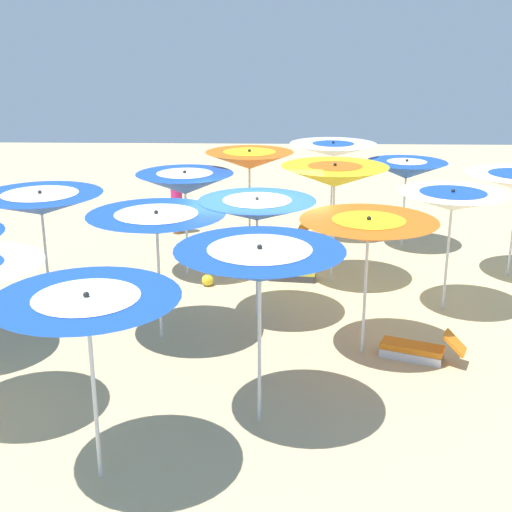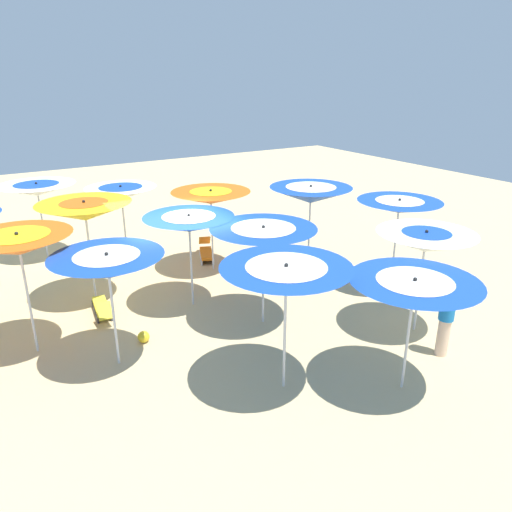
{
  "view_description": "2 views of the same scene",
  "coord_description": "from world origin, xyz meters",
  "px_view_note": "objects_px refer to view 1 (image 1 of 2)",
  "views": [
    {
      "loc": [
        -0.33,
        12.34,
        5.12
      ],
      "look_at": [
        0.02,
        0.41,
        1.22
      ],
      "focal_mm": 48.9,
      "sensor_mm": 36.0,
      "label": 1
    },
    {
      "loc": [
        9.86,
        -3.92,
        5.3
      ],
      "look_at": [
        0.21,
        2.02,
        1.0
      ],
      "focal_mm": 34.01,
      "sensor_mm": 36.0,
      "label": 2
    }
  ],
  "objects_px": {
    "beach_umbrella_12": "(185,183)",
    "beach_umbrella_6": "(157,223)",
    "lounger_0": "(418,348)",
    "beach_umbrella_8": "(335,176)",
    "beach_umbrella_2": "(368,230)",
    "beach_ball": "(208,280)",
    "beach_umbrella_7": "(257,210)",
    "beach_umbrella_13": "(249,160)",
    "beach_umbrella_3": "(452,201)",
    "lounger_1": "(318,233)",
    "beach_umbrella_9": "(406,170)",
    "beach_umbrella_11": "(41,204)",
    "beach_umbrella_14": "(333,150)",
    "beach_umbrella_1": "(260,265)",
    "lounger_2": "(288,271)",
    "beach_umbrella_0": "(87,310)",
    "beachgoer_0": "(177,201)"
  },
  "relations": [
    {
      "from": "beach_umbrella_12",
      "to": "beach_umbrella_6",
      "type": "bearing_deg",
      "value": 89.09
    },
    {
      "from": "beach_umbrella_12",
      "to": "lounger_0",
      "type": "bearing_deg",
      "value": 136.9
    },
    {
      "from": "beach_umbrella_8",
      "to": "lounger_0",
      "type": "xyz_separation_m",
      "value": [
        -1.14,
        3.61,
        -2.08
      ]
    },
    {
      "from": "beach_umbrella_2",
      "to": "beach_ball",
      "type": "height_order",
      "value": "beach_umbrella_2"
    },
    {
      "from": "beach_umbrella_7",
      "to": "beach_umbrella_13",
      "type": "height_order",
      "value": "beach_umbrella_13"
    },
    {
      "from": "beach_umbrella_3",
      "to": "beach_umbrella_12",
      "type": "bearing_deg",
      "value": -19.5
    },
    {
      "from": "lounger_1",
      "to": "beach_ball",
      "type": "relative_size",
      "value": 4.7
    },
    {
      "from": "beach_umbrella_2",
      "to": "lounger_1",
      "type": "relative_size",
      "value": 2.0
    },
    {
      "from": "beach_umbrella_8",
      "to": "beach_umbrella_13",
      "type": "distance_m",
      "value": 2.42
    },
    {
      "from": "beach_umbrella_9",
      "to": "beach_umbrella_13",
      "type": "bearing_deg",
      "value": 13.83
    },
    {
      "from": "beach_umbrella_12",
      "to": "beach_umbrella_11",
      "type": "bearing_deg",
      "value": 45.29
    },
    {
      "from": "beach_umbrella_9",
      "to": "beach_umbrella_13",
      "type": "distance_m",
      "value": 3.83
    },
    {
      "from": "beach_umbrella_6",
      "to": "beach_ball",
      "type": "height_order",
      "value": "beach_umbrella_6"
    },
    {
      "from": "beach_umbrella_7",
      "to": "beach_umbrella_12",
      "type": "relative_size",
      "value": 1.0
    },
    {
      "from": "beach_umbrella_14",
      "to": "beach_ball",
      "type": "distance_m",
      "value": 5.17
    },
    {
      "from": "beach_umbrella_1",
      "to": "beach_umbrella_11",
      "type": "relative_size",
      "value": 1.06
    },
    {
      "from": "beach_umbrella_8",
      "to": "lounger_1",
      "type": "height_order",
      "value": "beach_umbrella_8"
    },
    {
      "from": "beach_umbrella_13",
      "to": "lounger_2",
      "type": "bearing_deg",
      "value": 119.49
    },
    {
      "from": "beach_umbrella_1",
      "to": "beach_umbrella_11",
      "type": "bearing_deg",
      "value": -41.86
    },
    {
      "from": "beach_umbrella_6",
      "to": "lounger_1",
      "type": "xyz_separation_m",
      "value": [
        -3.02,
        -5.91,
        -1.86
      ]
    },
    {
      "from": "beach_umbrella_0",
      "to": "beach_umbrella_7",
      "type": "height_order",
      "value": "beach_umbrella_0"
    },
    {
      "from": "beach_umbrella_1",
      "to": "beach_umbrella_13",
      "type": "height_order",
      "value": "beach_umbrella_13"
    },
    {
      "from": "beach_umbrella_11",
      "to": "beach_umbrella_14",
      "type": "height_order",
      "value": "beach_umbrella_14"
    },
    {
      "from": "beach_umbrella_6",
      "to": "lounger_1",
      "type": "distance_m",
      "value": 6.9
    },
    {
      "from": "beach_umbrella_13",
      "to": "beachgoer_0",
      "type": "relative_size",
      "value": 1.52
    },
    {
      "from": "beach_umbrella_9",
      "to": "beach_umbrella_11",
      "type": "relative_size",
      "value": 0.91
    },
    {
      "from": "beach_umbrella_1",
      "to": "beach_ball",
      "type": "xyz_separation_m",
      "value": [
        1.21,
        -5.22,
        -2.13
      ]
    },
    {
      "from": "beach_umbrella_14",
      "to": "beach_umbrella_8",
      "type": "bearing_deg",
      "value": 86.22
    },
    {
      "from": "beach_umbrella_2",
      "to": "beach_umbrella_12",
      "type": "bearing_deg",
      "value": -48.17
    },
    {
      "from": "beach_umbrella_6",
      "to": "beach_umbrella_13",
      "type": "height_order",
      "value": "beach_umbrella_13"
    },
    {
      "from": "beach_umbrella_2",
      "to": "beach_umbrella_3",
      "type": "bearing_deg",
      "value": -132.3
    },
    {
      "from": "beach_umbrella_0",
      "to": "beach_umbrella_3",
      "type": "bearing_deg",
      "value": -134.32
    },
    {
      "from": "lounger_1",
      "to": "beach_umbrella_1",
      "type": "bearing_deg",
      "value": -145.14
    },
    {
      "from": "beach_umbrella_0",
      "to": "beach_umbrella_1",
      "type": "bearing_deg",
      "value": -144.46
    },
    {
      "from": "beach_umbrella_2",
      "to": "beach_umbrella_6",
      "type": "relative_size",
      "value": 1.02
    },
    {
      "from": "beach_umbrella_0",
      "to": "lounger_0",
      "type": "height_order",
      "value": "beach_umbrella_0"
    },
    {
      "from": "beach_umbrella_0",
      "to": "beach_umbrella_2",
      "type": "distance_m",
      "value": 4.95
    },
    {
      "from": "beach_umbrella_0",
      "to": "beach_umbrella_11",
      "type": "distance_m",
      "value": 5.36
    },
    {
      "from": "beach_umbrella_1",
      "to": "beachgoer_0",
      "type": "relative_size",
      "value": 1.51
    },
    {
      "from": "lounger_2",
      "to": "beach_umbrella_6",
      "type": "bearing_deg",
      "value": -119.65
    },
    {
      "from": "beach_umbrella_11",
      "to": "lounger_0",
      "type": "xyz_separation_m",
      "value": [
        -6.53,
        1.65,
        -1.95
      ]
    },
    {
      "from": "beach_umbrella_7",
      "to": "lounger_0",
      "type": "xyz_separation_m",
      "value": [
        -2.66,
        1.66,
        -1.86
      ]
    },
    {
      "from": "beach_umbrella_3",
      "to": "beach_umbrella_8",
      "type": "xyz_separation_m",
      "value": [
        2.03,
        -1.46,
        0.15
      ]
    },
    {
      "from": "beach_umbrella_0",
      "to": "beach_umbrella_6",
      "type": "height_order",
      "value": "beach_umbrella_0"
    },
    {
      "from": "beach_umbrella_13",
      "to": "beach_umbrella_7",
      "type": "bearing_deg",
      "value": 94.34
    },
    {
      "from": "beach_umbrella_0",
      "to": "beach_umbrella_2",
      "type": "height_order",
      "value": "beach_umbrella_0"
    },
    {
      "from": "beach_umbrella_11",
      "to": "beach_umbrella_12",
      "type": "height_order",
      "value": "beach_umbrella_11"
    },
    {
      "from": "beach_umbrella_3",
      "to": "beachgoer_0",
      "type": "xyz_separation_m",
      "value": [
        5.79,
        -5.01,
        -1.25
      ]
    },
    {
      "from": "beach_umbrella_3",
      "to": "lounger_0",
      "type": "relative_size",
      "value": 1.71
    },
    {
      "from": "beach_ball",
      "to": "beach_umbrella_2",
      "type": "bearing_deg",
      "value": 132.94
    }
  ]
}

